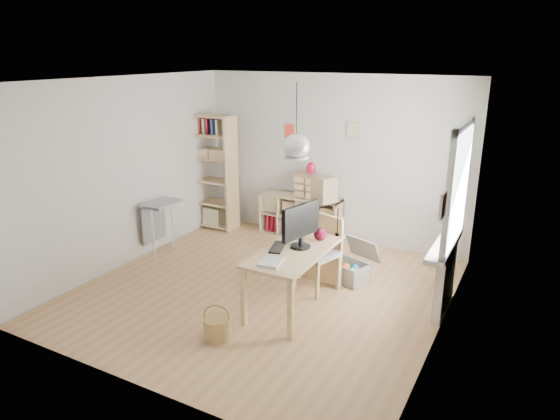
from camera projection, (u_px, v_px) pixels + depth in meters
The scene contains 20 objects.
ground at pixel (263, 291), 6.59m from camera, with size 4.50×4.50×0.00m, color #A88654.
room_shell at pixel (296, 146), 5.60m from camera, with size 4.50×4.50×4.50m.
window_unit at pixel (459, 188), 5.61m from camera, with size 0.07×1.16×1.46m.
radiator at pixel (445, 280), 5.98m from camera, with size 0.10×0.80×0.80m, color white.
windowsill at pixel (444, 246), 5.87m from camera, with size 0.22×1.20×0.06m, color silver.
desk at pixel (295, 256), 6.01m from camera, with size 0.70×1.50×0.75m.
cube_shelf at pixel (300, 219), 8.45m from camera, with size 1.40×0.38×0.72m.
tall_bookshelf at pixel (213, 167), 8.69m from camera, with size 0.80×0.38×2.00m.
side_table at pixel (158, 213), 7.60m from camera, with size 0.40×0.55×0.85m.
chair at pixel (320, 248), 6.51m from camera, with size 0.60×0.60×0.98m.
wicker_basket at pixel (217, 327), 5.46m from camera, with size 0.30×0.30×0.41m.
storage_chest at pixel (350, 267), 6.86m from camera, with size 0.69×0.73×0.55m.
monitor at pixel (301, 223), 5.96m from camera, with size 0.25×0.61×0.54m.
keyboard at pixel (278, 247), 6.02m from camera, with size 0.14×0.38×0.02m, color black.
task_lamp at pixel (323, 214), 6.38m from camera, with size 0.38×0.14×0.40m.
yarn_ball at pixel (320, 234), 6.24m from camera, with size 0.16×0.16×0.16m, color #470918.
paper_tray at pixel (271, 262), 5.59m from camera, with size 0.23×0.29×0.03m, color silver.
drawer_chest at pixel (315, 186), 8.10m from camera, with size 0.70×0.32×0.40m, color beige.
red_vase at pixel (311, 168), 8.05m from camera, with size 0.16×0.16×0.19m, color maroon.
potted_plant at pixel (450, 222), 6.12m from camera, with size 0.28×0.25×0.32m, color #225C25.
Camera 1 is at (3.02, -5.13, 3.02)m, focal length 32.00 mm.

